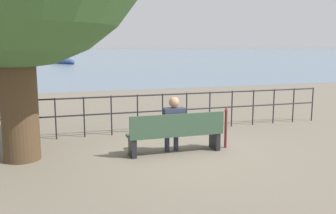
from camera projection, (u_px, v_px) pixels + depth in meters
ground_plane at (175, 152)px, 8.26m from camera, size 1000.00×1000.00×0.00m
harbor_water at (52, 52)px, 160.28m from camera, size 600.00×300.00×0.01m
park_bench at (176, 133)px, 8.13m from camera, size 2.11×0.45×0.90m
seated_person_left at (174, 122)px, 8.15m from camera, size 0.47×0.35×1.24m
promenade_railing at (150, 107)px, 10.08m from camera, size 10.57×0.04×1.05m
closed_umbrella at (226, 125)px, 8.57m from camera, size 0.09×0.09×0.97m
sailboat_2 at (61, 61)px, 51.42m from camera, size 4.41×8.52×10.70m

